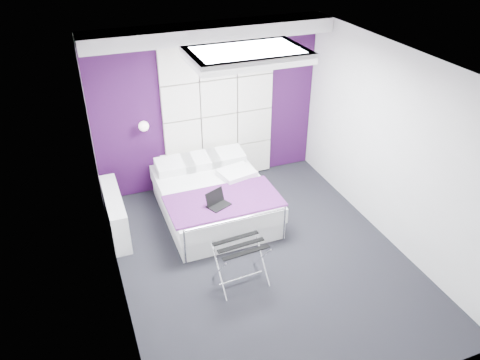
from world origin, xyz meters
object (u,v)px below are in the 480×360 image
(bed, at_px, (214,198))
(radiator, at_px, (115,213))
(luggage_rack, at_px, (241,264))
(wall_lamp, at_px, (143,125))
(nightstand, at_px, (177,159))
(laptop, at_px, (218,201))

(bed, bearing_deg, radiator, 175.95)
(luggage_rack, bearing_deg, wall_lamp, 101.04)
(bed, bearing_deg, luggage_rack, -95.84)
(radiator, relative_size, nightstand, 2.51)
(bed, xyz_separation_m, luggage_rack, (-0.15, -1.51, 0.01))
(bed, xyz_separation_m, laptop, (-0.11, -0.53, 0.30))
(nightstand, relative_size, laptop, 1.63)
(wall_lamp, distance_m, laptop, 1.67)
(bed, height_order, nightstand, bed)
(wall_lamp, bearing_deg, luggage_rack, -75.25)
(radiator, relative_size, laptop, 4.08)
(bed, relative_size, luggage_rack, 3.16)
(bed, xyz_separation_m, nightstand, (-0.32, 0.82, 0.31))
(radiator, bearing_deg, bed, -4.05)
(bed, distance_m, luggage_rack, 1.52)
(wall_lamp, relative_size, radiator, 0.12)
(nightstand, bearing_deg, wall_lamp, 175.03)
(wall_lamp, height_order, laptop, wall_lamp)
(luggage_rack, distance_m, laptop, 1.02)
(radiator, relative_size, bed, 0.64)
(wall_lamp, relative_size, laptop, 0.51)
(radiator, distance_m, luggage_rack, 2.04)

